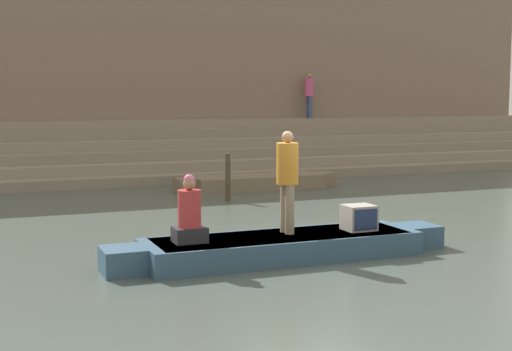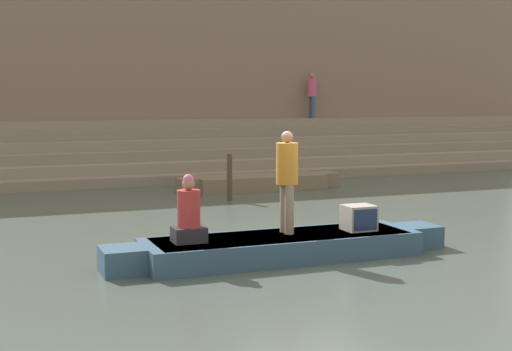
{
  "view_description": "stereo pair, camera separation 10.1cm",
  "coord_description": "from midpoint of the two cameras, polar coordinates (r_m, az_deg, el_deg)",
  "views": [
    {
      "loc": [
        -5.75,
        -11.49,
        2.75
      ],
      "look_at": [
        -0.88,
        0.6,
        1.3
      ],
      "focal_mm": 50.0,
      "sensor_mm": 36.0,
      "label": 1
    },
    {
      "loc": [
        -5.66,
        -11.53,
        2.75
      ],
      "look_at": [
        -0.88,
        0.6,
        1.3
      ],
      "focal_mm": 50.0,
      "sensor_mm": 36.0,
      "label": 2
    }
  ],
  "objects": [
    {
      "name": "mooring_post",
      "position": [
        18.86,
        -2.42,
        -0.14
      ],
      "size": [
        0.14,
        0.14,
        1.26
      ],
      "primitive_type": "cylinder",
      "color": "#473828",
      "rests_on": "ground"
    },
    {
      "name": "rowboat_main",
      "position": [
        12.2,
        1.87,
        -5.66
      ],
      "size": [
        6.12,
        1.47,
        0.4
      ],
      "rotation": [
        0.0,
        0.0,
        0.06
      ],
      "color": "#33516B",
      "rests_on": "ground"
    },
    {
      "name": "person_on_steps",
      "position": [
        28.4,
        4.16,
        6.66
      ],
      "size": [
        0.36,
        0.36,
        1.78
      ],
      "rotation": [
        0.0,
        0.0,
        5.65
      ],
      "color": "#3D4C75",
      "rests_on": "ghat_steps"
    },
    {
      "name": "person_rowing",
      "position": [
        11.55,
        -5.59,
        -3.21
      ],
      "size": [
        0.53,
        0.41,
        1.11
      ],
      "rotation": [
        0.0,
        0.0,
        -0.27
      ],
      "color": "#28282D",
      "rests_on": "rowboat_main"
    },
    {
      "name": "person_standing",
      "position": [
        12.22,
        2.29,
        0.06
      ],
      "size": [
        0.38,
        0.38,
        1.76
      ],
      "rotation": [
        0.0,
        0.0,
        -0.29
      ],
      "color": "gray",
      "rests_on": "rowboat_main"
    },
    {
      "name": "moored_boat_shore",
      "position": [
        21.19,
        -0.03,
        -0.51
      ],
      "size": [
        4.98,
        1.35,
        0.43
      ],
      "rotation": [
        0.0,
        0.0,
        0.06
      ],
      "color": "#756651",
      "rests_on": "ground"
    },
    {
      "name": "ghat_steps",
      "position": [
        24.97,
        -8.68,
        1.51
      ],
      "size": [
        36.0,
        4.62,
        1.9
      ],
      "color": "gray",
      "rests_on": "ground"
    },
    {
      "name": "ground_plane",
      "position": [
        13.13,
        4.34,
        -5.77
      ],
      "size": [
        120.0,
        120.0,
        0.0
      ],
      "primitive_type": "plane",
      "color": "#47544C"
    },
    {
      "name": "tv_set",
      "position": [
        12.71,
        8.02,
        -3.35
      ],
      "size": [
        0.53,
        0.48,
        0.45
      ],
      "rotation": [
        0.0,
        0.0,
        -0.13
      ],
      "color": "#9E998E",
      "rests_on": "rowboat_main"
    },
    {
      "name": "back_wall",
      "position": [
        27.13,
        -9.92,
        9.19
      ],
      "size": [
        34.2,
        1.28,
        8.36
      ],
      "color": "#7F6B5B",
      "rests_on": "ground"
    }
  ]
}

